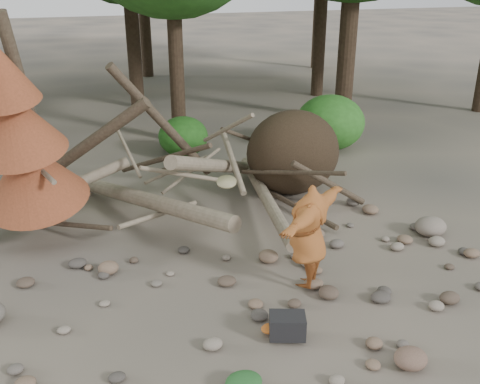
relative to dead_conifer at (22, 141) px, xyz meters
name	(u,v)px	position (x,y,z in m)	size (l,w,h in m)	color
ground	(251,313)	(3.12, -3.37, -2.11)	(120.00, 120.00, 0.00)	#514C44
deadfall_pile	(271,157)	(5.13, 0.87, -1.16)	(8.55, 5.24, 3.30)	#332619
dead_conifer	(22,141)	(0.00, 0.00, 0.00)	(2.06, 2.16, 4.35)	#4C3F30
bush_mid	(183,136)	(3.92, 4.43, -1.55)	(1.40, 1.40, 1.12)	#27661D
bush_right	(330,122)	(8.12, 3.63, -1.31)	(2.00, 2.00, 1.60)	#317925
frisbee_thrower	(308,236)	(4.21, -3.00, -1.14)	(2.72, 1.88, 2.31)	#9A5222
backpack	(287,329)	(3.39, -4.12, -1.94)	(0.51, 0.34, 0.34)	black
cloth_orange	(271,331)	(3.21, -3.95, -2.06)	(0.29, 0.24, 0.11)	#BB5B20
boulder_front_right	(411,358)	(4.71, -5.19, -1.97)	(0.46, 0.41, 0.27)	brown
boulder_mid_right	(431,226)	(7.41, -2.04, -1.92)	(0.63, 0.57, 0.38)	gray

